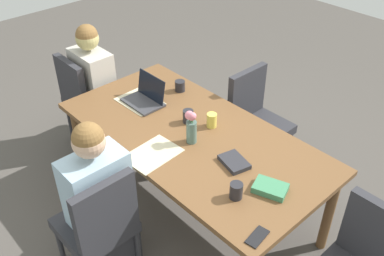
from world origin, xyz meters
The scene contains 18 objects.
ground_plane centered at (0.00, 0.00, 0.00)m, with size 10.00×10.00×0.00m, color #4C4742.
dining_table centered at (0.00, 0.00, 0.67)m, with size 2.05×1.03×0.74m.
chair_head_left_left_near centered at (-1.34, -0.11, 0.50)m, with size 0.44×0.44×0.90m.
person_head_left_left_near centered at (-1.28, -0.03, 0.53)m, with size 0.40×0.36×1.19m.
chair_near_left_mid centered at (0.06, -0.86, 0.50)m, with size 0.44×0.44×0.90m.
person_near_left_mid centered at (-0.02, -0.80, 0.53)m, with size 0.36×0.40×1.19m.
chair_far_left_far centered at (-0.06, 0.80, 0.50)m, with size 0.44×0.44×0.90m.
flower_vase centered at (0.07, -0.07, 0.88)m, with size 0.09×0.07×0.25m.
placemat_head_left_left_near centered at (-0.60, -0.02, 0.74)m, with size 0.36×0.26×0.00m, color beige.
placemat_near_left_mid centered at (-0.01, -0.35, 0.74)m, with size 0.36×0.26×0.00m, color beige.
laptop_head_left_left_near centered at (-0.56, 0.01, 0.79)m, with size 0.32×0.22×0.21m.
coffee_mug_near_left centered at (0.65, -0.24, 0.79)m, with size 0.08×0.08×0.10m, color #232328.
coffee_mug_near_right centered at (0.03, 0.17, 0.79)m, with size 0.07×0.07×0.11m, color #DBC64C.
coffee_mug_centre_left centered at (-0.51, 0.34, 0.79)m, with size 0.08×0.08×0.09m, color #232328.
coffee_mug_centre_right centered at (-0.13, 0.08, 0.79)m, with size 0.08×0.08×0.10m, color #232328.
book_red_cover centered at (0.43, -0.02, 0.76)m, with size 0.20×0.14×0.03m, color #28282D.
book_blue_cover centered at (0.75, -0.05, 0.76)m, with size 0.20×0.14×0.04m, color #3D7F56.
phone_black centered at (0.94, -0.38, 0.75)m, with size 0.15×0.07×0.01m, color black.
Camera 1 is at (1.84, -1.69, 2.58)m, focal length 40.19 mm.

